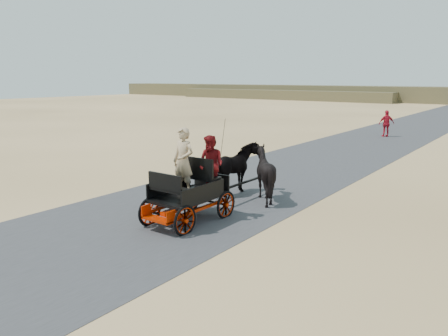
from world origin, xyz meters
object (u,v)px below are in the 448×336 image
Objects in this scene: pedestrian at (386,124)px; carriage at (189,208)px; horse_right at (265,174)px; horse_left at (236,169)px.

carriage is at bearing 53.92° from pedestrian.
pedestrian is at bearing -85.31° from horse_right.
pedestrian reaches higher than carriage.
horse_left is 1.18× the size of horse_right.
horse_left reaches higher than carriage.
horse_right reaches higher than carriage.
carriage is at bearing 79.61° from horse_right.
horse_left is 1.10m from horse_right.
horse_left is at bearing 0.00° from horse_right.
carriage is 1.20× the size of horse_left.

